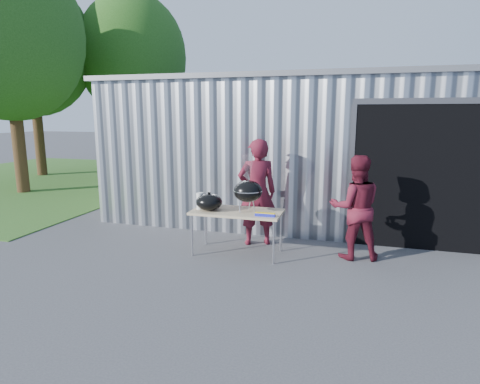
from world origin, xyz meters
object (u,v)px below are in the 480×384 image
(folding_table, at_px, (237,213))
(person_bystander, at_px, (355,207))
(kettle_grill, at_px, (248,187))
(person_cook, at_px, (257,192))

(folding_table, height_order, person_bystander, person_bystander)
(person_bystander, bearing_deg, folding_table, -1.76)
(folding_table, xyz_separation_m, kettle_grill, (0.19, -0.02, 0.45))
(kettle_grill, xyz_separation_m, person_bystander, (1.71, 0.37, -0.31))
(folding_table, bearing_deg, kettle_grill, -6.99)
(kettle_grill, distance_m, person_cook, 0.67)
(person_cook, bearing_deg, folding_table, 49.25)
(person_cook, relative_size, person_bystander, 1.13)
(kettle_grill, relative_size, person_bystander, 0.56)
(folding_table, relative_size, kettle_grill, 1.58)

